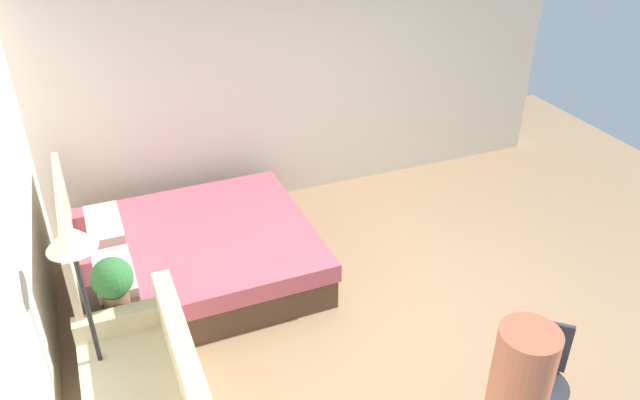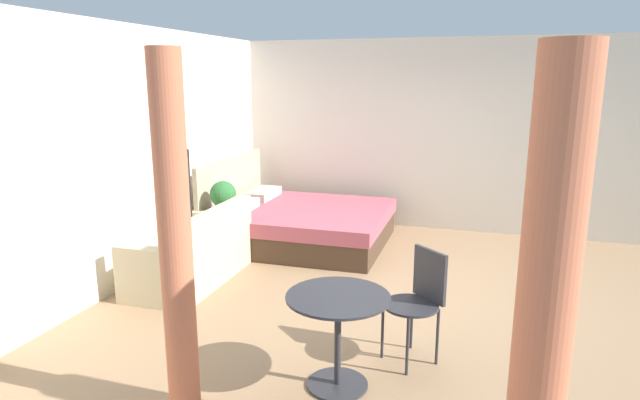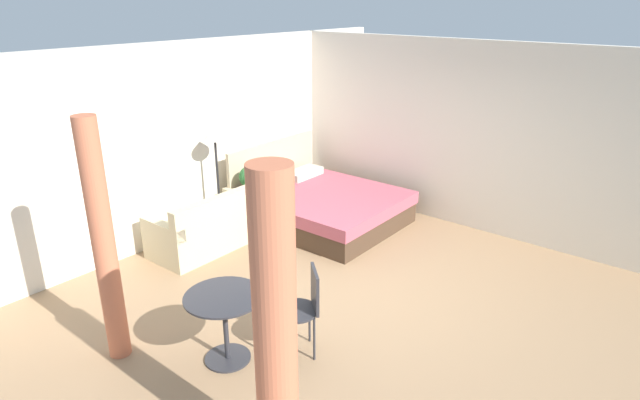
# 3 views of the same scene
# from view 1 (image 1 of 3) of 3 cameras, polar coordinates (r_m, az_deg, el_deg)

# --- Properties ---
(ground_plane) EXTENTS (8.44, 9.18, 0.02)m
(ground_plane) POSITION_cam_1_polar(r_m,az_deg,el_deg) (5.78, 9.03, -11.01)
(ground_plane) COLOR #9E7A56
(wall_back) EXTENTS (8.44, 0.12, 2.78)m
(wall_back) POSITION_cam_1_polar(r_m,az_deg,el_deg) (4.40, -26.87, -6.36)
(wall_back) COLOR silver
(wall_back) RESTS_ON ground
(wall_right) EXTENTS (0.12, 6.18, 2.78)m
(wall_right) POSITION_cam_1_polar(r_m,az_deg,el_deg) (7.20, -0.98, 11.10)
(wall_right) COLOR silver
(wall_right) RESTS_ON ground
(bed) EXTENTS (1.97, 2.25, 1.14)m
(bed) POSITION_cam_1_polar(r_m,az_deg,el_deg) (6.15, -11.89, -5.06)
(bed) COLOR #473323
(bed) RESTS_ON ground
(nightstand) EXTENTS (0.46, 0.42, 0.53)m
(nightstand) POSITION_cam_1_polar(r_m,az_deg,el_deg) (5.56, -18.11, -10.66)
(nightstand) COLOR #38281E
(nightstand) RESTS_ON ground
(potted_plant) EXTENTS (0.33, 0.33, 0.44)m
(potted_plant) POSITION_cam_1_polar(r_m,az_deg,el_deg) (5.17, -18.51, -7.02)
(potted_plant) COLOR brown
(potted_plant) RESTS_ON nightstand
(floor_lamp) EXTENTS (0.34, 0.34, 1.61)m
(floor_lamp) POSITION_cam_1_polar(r_m,az_deg,el_deg) (4.46, -21.61, -4.77)
(floor_lamp) COLOR black
(floor_lamp) RESTS_ON ground
(cafe_chair_near_window) EXTENTS (0.62, 0.62, 0.90)m
(cafe_chair_near_window) POSITION_cam_1_polar(r_m,az_deg,el_deg) (4.78, 19.51, -14.38)
(cafe_chair_near_window) COLOR #2D2D33
(cafe_chair_near_window) RESTS_ON ground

